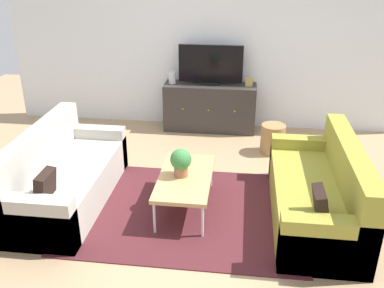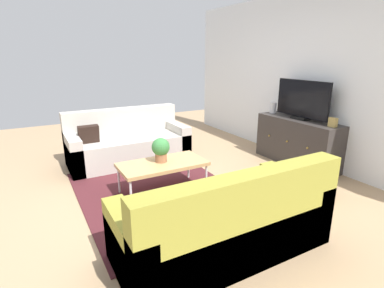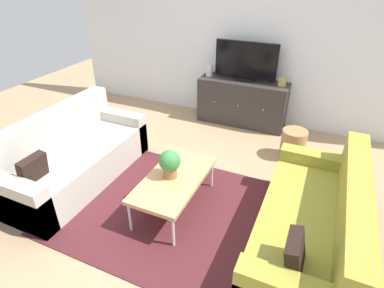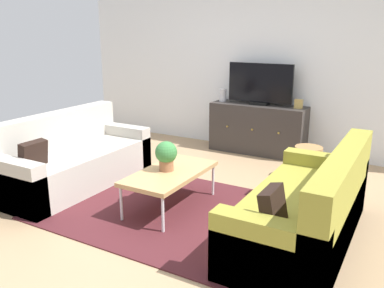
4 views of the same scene
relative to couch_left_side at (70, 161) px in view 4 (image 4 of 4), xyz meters
The scene contains 12 objects.
ground_plane 1.47m from the couch_left_side, ahead, with size 10.00×10.00×0.00m, color tan.
wall_back 3.20m from the couch_left_side, 61.59° to the left, with size 6.40×0.12×2.70m, color white.
area_rug 1.46m from the couch_left_side, ahead, with size 2.50×1.90×0.01m, color #4C1E23.
couch_left_side is the anchor object (origin of this frame).
couch_right_side 2.87m from the couch_left_side, ahead, with size 0.83×1.91×0.86m.
coffee_table 1.42m from the couch_left_side, ahead, with size 0.57×1.09×0.41m.
potted_plant 1.40m from the couch_left_side, ahead, with size 0.23×0.23×0.31m.
tv_console 2.80m from the couch_left_side, 58.11° to the left, with size 1.43×0.47×0.74m.
flat_screen_tv 2.91m from the couch_left_side, 58.33° to the left, with size 0.98×0.16×0.61m.
glass_vase 2.59m from the couch_left_side, 69.62° to the left, with size 0.11×0.11×0.19m, color silver.
mantel_clock 3.19m from the couch_left_side, 48.89° to the left, with size 0.11×0.07×0.13m, color tan.
wicker_basket 2.93m from the couch_left_side, 33.53° to the left, with size 0.34×0.34×0.42m, color #9E7547.
Camera 4 is at (2.14, -3.40, 1.82)m, focal length 37.89 mm.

